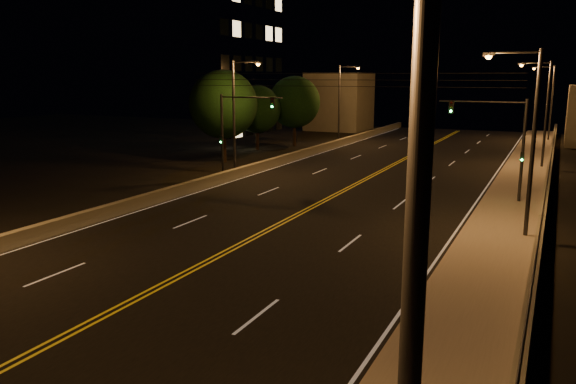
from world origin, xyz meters
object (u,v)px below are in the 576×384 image
at_px(streetlight_2, 543,108).
at_px(streetlight_5, 237,109).
at_px(streetlight_3, 549,98).
at_px(tree_0, 223,104).
at_px(streetlight_1, 527,132).
at_px(building_tower, 164,19).
at_px(traffic_signal_right, 506,139).
at_px(traffic_signal_left, 233,127).
at_px(streetlight_6, 342,98).
at_px(tree_1, 257,109).
at_px(tree_2, 294,102).
at_px(streetlight_0, 377,368).

distance_m(streetlight_2, streetlight_5, 24.84).
bearing_deg(streetlight_3, tree_0, -130.56).
relative_size(streetlight_1, building_tower, 0.30).
relative_size(traffic_signal_right, traffic_signal_left, 1.00).
bearing_deg(streetlight_6, traffic_signal_right, -52.20).
bearing_deg(tree_1, tree_2, 65.51).
relative_size(traffic_signal_left, building_tower, 0.21).
height_order(streetlight_0, traffic_signal_left, streetlight_0).
bearing_deg(tree_1, streetlight_3, 37.44).
relative_size(streetlight_6, traffic_signal_left, 1.39).
distance_m(streetlight_2, building_tower, 42.79).
xyz_separation_m(streetlight_2, streetlight_5, (-21.43, -12.57, 0.00)).
bearing_deg(tree_1, traffic_signal_left, -66.82).
xyz_separation_m(streetlight_1, tree_1, (-27.30, 24.04, -0.87)).
bearing_deg(traffic_signal_left, streetlight_6, 92.43).
relative_size(streetlight_1, tree_2, 1.15).
height_order(streetlight_1, traffic_signal_left, streetlight_1).
bearing_deg(tree_0, building_tower, 141.49).
height_order(streetlight_2, building_tower, building_tower).
distance_m(streetlight_5, traffic_signal_right, 20.11).
bearing_deg(tree_0, traffic_signal_left, -53.33).
bearing_deg(traffic_signal_left, traffic_signal_right, 0.00).
xyz_separation_m(streetlight_1, tree_2, (-25.16, 28.74, -0.28)).
height_order(streetlight_6, tree_0, streetlight_6).
height_order(streetlight_1, tree_0, streetlight_1).
bearing_deg(streetlight_5, building_tower, 139.14).
height_order(streetlight_3, tree_0, streetlight_3).
bearing_deg(streetlight_2, streetlight_6, 153.39).
distance_m(traffic_signal_right, tree_1, 30.51).
bearing_deg(streetlight_6, streetlight_5, -90.00).
bearing_deg(streetlight_3, tree_1, -142.56).
relative_size(streetlight_0, tree_1, 1.31).
bearing_deg(streetlight_5, streetlight_3, 58.35).
xyz_separation_m(streetlight_0, traffic_signal_left, (-20.34, 31.12, -1.14)).
height_order(streetlight_6, traffic_signal_left, streetlight_6).
bearing_deg(building_tower, streetlight_0, -50.79).
bearing_deg(streetlight_0, tree_0, 123.84).
height_order(streetlight_1, tree_2, streetlight_1).
relative_size(streetlight_2, traffic_signal_left, 1.39).
distance_m(streetlight_0, tree_2, 57.84).
xyz_separation_m(streetlight_3, streetlight_6, (-21.43, -11.46, 0.00)).
relative_size(traffic_signal_left, tree_2, 0.83).
relative_size(streetlight_5, traffic_signal_left, 1.39).
bearing_deg(tree_0, streetlight_5, -48.31).
distance_m(streetlight_1, building_tower, 50.67).
height_order(streetlight_1, building_tower, building_tower).
bearing_deg(traffic_signal_right, streetlight_6, 127.80).
bearing_deg(streetlight_1, tree_1, 138.63).
bearing_deg(streetlight_5, tree_1, 112.96).
distance_m(traffic_signal_right, tree_2, 31.63).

